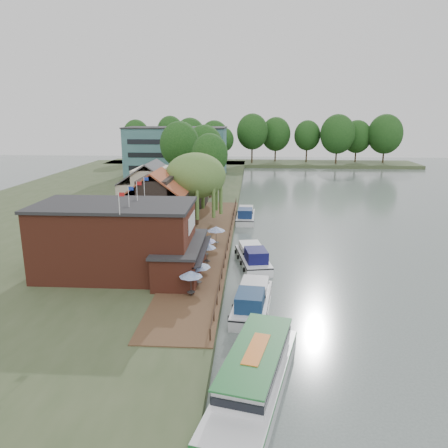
{
  "coord_description": "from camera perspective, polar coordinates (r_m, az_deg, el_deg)",
  "views": [
    {
      "loc": [
        -2.49,
        -41.95,
        16.9
      ],
      "look_at": [
        -6.0,
        12.0,
        3.0
      ],
      "focal_mm": 35.0,
      "sensor_mm": 36.0,
      "label": 1
    }
  ],
  "objects": [
    {
      "name": "ground",
      "position": [
        45.3,
        6.66,
        -7.59
      ],
      "size": [
        260.0,
        260.0,
        0.0
      ],
      "primitive_type": "plane",
      "color": "#515E5B",
      "rests_on": "ground"
    },
    {
      "name": "pub",
      "position": [
        44.27,
        -11.51,
        -1.95
      ],
      "size": [
        20.0,
        11.0,
        7.3
      ],
      "primitive_type": null,
      "color": "maroon",
      "rests_on": "land_bank"
    },
    {
      "name": "cottage_c",
      "position": [
        76.72,
        -4.97,
        5.63
      ],
      "size": [
        7.6,
        7.6,
        8.5
      ],
      "primitive_type": null,
      "color": "black",
      "rests_on": "land_bank"
    },
    {
      "name": "bank_tree_4",
      "position": [
        128.54,
        -3.4,
        9.82
      ],
      "size": [
        6.92,
        6.92,
        11.31
      ],
      "primitive_type": null,
      "color": "#143811",
      "rests_on": "land_bank"
    },
    {
      "name": "tour_boat",
      "position": [
        28.15,
        3.89,
        -18.98
      ],
      "size": [
        6.56,
        13.56,
        2.85
      ],
      "primitive_type": null,
      "rotation": [
        0.0,
        0.0,
        -0.23
      ],
      "color": "silver",
      "rests_on": "ground"
    },
    {
      "name": "hotel_block",
      "position": [
        114.06,
        -6.23,
        9.43
      ],
      "size": [
        25.4,
        12.4,
        12.3
      ],
      "primitive_type": null,
      "color": "#38666B",
      "rests_on": "land_bank"
    },
    {
      "name": "umbrella_2",
      "position": [
        44.74,
        -3.83,
        -4.68
      ],
      "size": [
        2.15,
        2.15,
        2.38
      ],
      "primitive_type": null,
      "color": "navy",
      "rests_on": "quay_deck"
    },
    {
      "name": "quay_deck",
      "position": [
        54.6,
        -2.23,
        -2.47
      ],
      "size": [
        6.0,
        50.0,
        0.1
      ],
      "primitive_type": "cube",
      "color": "#47301E",
      "rests_on": "land_bank"
    },
    {
      "name": "bank_tree_1",
      "position": [
        93.83,
        -5.77,
        8.94
      ],
      "size": [
        8.34,
        8.34,
        14.13
      ],
      "primitive_type": null,
      "color": "#143811",
      "rests_on": "land_bank"
    },
    {
      "name": "cruiser_0",
      "position": [
        38.69,
        3.72,
        -9.51
      ],
      "size": [
        4.33,
        10.39,
        2.46
      ],
      "primitive_type": null,
      "rotation": [
        0.0,
        0.0,
        -0.11
      ],
      "color": "silver",
      "rests_on": "ground"
    },
    {
      "name": "cottage_b",
      "position": [
        68.75,
        -9.4,
        4.47
      ],
      "size": [
        9.6,
        8.6,
        8.5
      ],
      "primitive_type": null,
      "color": "beige",
      "rests_on": "land_bank"
    },
    {
      "name": "quay_rail",
      "position": [
        54.74,
        0.63,
        -1.92
      ],
      "size": [
        0.2,
        49.0,
        1.0
      ],
      "primitive_type": null,
      "color": "black",
      "rests_on": "land_bank"
    },
    {
      "name": "cruiser_2",
      "position": [
        69.66,
        2.84,
        1.35
      ],
      "size": [
        3.37,
        9.8,
        2.35
      ],
      "primitive_type": null,
      "rotation": [
        0.0,
        0.0,
        -0.02
      ],
      "color": "silver",
      "rests_on": "ground"
    },
    {
      "name": "swan",
      "position": [
        36.59,
        2.35,
        -12.72
      ],
      "size": [
        0.44,
        0.44,
        0.44
      ],
      "primitive_type": "sphere",
      "color": "white",
      "rests_on": "ground"
    },
    {
      "name": "cottage_a",
      "position": [
        58.51,
        -8.71,
        2.76
      ],
      "size": [
        8.6,
        7.6,
        8.5
      ],
      "primitive_type": null,
      "color": "black",
      "rests_on": "land_bank"
    },
    {
      "name": "land_bank",
      "position": [
        83.35,
        -15.65,
        2.53
      ],
      "size": [
        50.0,
        140.0,
        1.0
      ],
      "primitive_type": "cube",
      "color": "#384728",
      "rests_on": "ground"
    },
    {
      "name": "bank_tree_5",
      "position": [
        135.11,
        -0.11,
        10.11
      ],
      "size": [
        6.5,
        6.5,
        11.5
      ],
      "primitive_type": null,
      "color": "#143811",
      "rests_on": "land_bank"
    },
    {
      "name": "bank_tree_0",
      "position": [
        82.94,
        -1.85,
        7.6
      ],
      "size": [
        6.8,
        6.8,
        12.14
      ],
      "primitive_type": null,
      "color": "#143811",
      "rests_on": "land_bank"
    },
    {
      "name": "bank_tree_3",
      "position": [
        122.55,
        -2.61,
        9.41
      ],
      "size": [
        6.66,
        6.66,
        10.47
      ],
      "primitive_type": null,
      "color": "#143811",
      "rests_on": "land_bank"
    },
    {
      "name": "umbrella_1",
      "position": [
        40.99,
        -3.43,
        -6.49
      ],
      "size": [
        2.43,
        2.43,
        2.38
      ],
      "primitive_type": null,
      "color": "navy",
      "rests_on": "quay_deck"
    },
    {
      "name": "umbrella_0",
      "position": [
        38.81,
        -4.34,
        -7.74
      ],
      "size": [
        2.11,
        2.11,
        2.38
      ],
      "primitive_type": null,
      "color": "#1A4A94",
      "rests_on": "quay_deck"
    },
    {
      "name": "cruiser_1",
      "position": [
        49.74,
        3.8,
        -4.01
      ],
      "size": [
        4.97,
        10.35,
        2.41
      ],
      "primitive_type": null,
      "rotation": [
        0.0,
        0.0,
        0.18
      ],
      "color": "white",
      "rests_on": "ground"
    },
    {
      "name": "willow",
      "position": [
        62.4,
        -3.72,
        4.53
      ],
      "size": [
        8.6,
        8.6,
        10.43
      ],
      "primitive_type": null,
      "color": "#476B2D",
      "rests_on": "land_bank"
    },
    {
      "name": "umbrella_3",
      "position": [
        46.56,
        -2.23,
        -3.88
      ],
      "size": [
        1.99,
        1.99,
        2.38
      ],
      "primitive_type": null,
      "color": "navy",
      "rests_on": "quay_deck"
    },
    {
      "name": "umbrella_5",
      "position": [
        53.09,
        -1.04,
        -1.56
      ],
      "size": [
        2.27,
        2.27,
        2.38
      ],
      "primitive_type": null,
      "color": "navy",
      "rests_on": "quay_deck"
    },
    {
      "name": "umbrella_4",
      "position": [
        48.8,
        -2.42,
        -3.02
      ],
      "size": [
        2.36,
        2.36,
        2.38
      ],
      "primitive_type": null,
      "color": "#1C299C",
      "rests_on": "quay_deck"
    },
    {
      "name": "bank_tree_2",
      "position": [
        102.61,
        -2.59,
        9.19
      ],
      "size": [
        8.82,
        8.82,
        13.16
      ],
      "primitive_type": null,
      "color": "#143811",
      "rests_on": "land_bank"
    }
  ]
}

